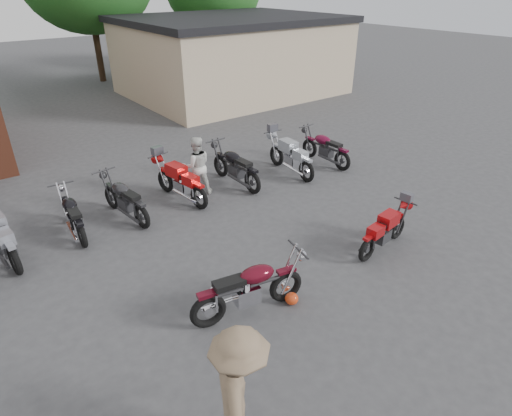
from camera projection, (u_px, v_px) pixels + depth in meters
ground at (314, 310)px, 7.94m from camera, size 90.00×90.00×0.00m
stucco_building at (231, 58)px, 22.13m from camera, size 10.00×8.00×3.50m
tree_3 at (214, 6)px, 27.92m from camera, size 6.08×6.08×7.60m
vintage_motorcycle at (250, 285)px, 7.60m from camera, size 2.23×1.10×1.24m
sportbike at (385, 229)px, 9.50m from camera, size 1.84×0.81×1.03m
helmet at (292, 299)px, 8.04m from camera, size 0.32×0.32×0.24m
person_light at (196, 166)px, 11.83m from camera, size 0.98×0.87×1.68m
person_tan at (240, 394)px, 5.19m from camera, size 1.21×1.46×1.97m
row_bike_1 at (0, 233)px, 9.15m from camera, size 0.87×2.16×1.22m
row_bike_2 at (72, 213)px, 10.08m from camera, size 0.75×1.93×1.10m
row_bike_3 at (124, 197)px, 10.74m from camera, size 0.93×2.07×1.16m
row_bike_4 at (180, 180)px, 11.61m from camera, size 0.99×2.15×1.20m
row_bike_5 at (235, 165)px, 12.49m from camera, size 0.77×2.16×1.24m
row_bike_6 at (290, 154)px, 13.22m from camera, size 0.85×2.16×1.23m
row_bike_7 at (325, 146)px, 13.94m from camera, size 0.70×2.04×1.18m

